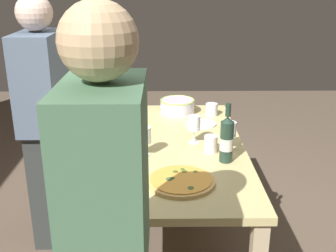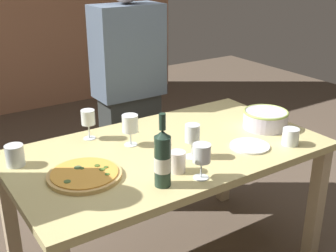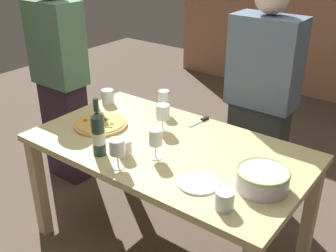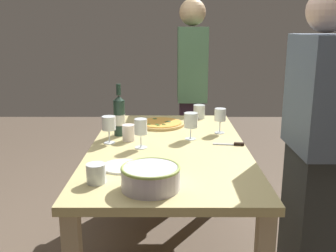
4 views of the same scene
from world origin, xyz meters
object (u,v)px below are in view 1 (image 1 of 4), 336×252
at_px(wine_glass_by_bottle, 229,130).
at_px(wine_glass_far_left, 144,136).
at_px(cup_ceramic, 116,197).
at_px(person_host, 46,125).
at_px(pizza_knife, 104,145).
at_px(pizza, 181,181).
at_px(serving_bowl, 177,106).
at_px(wine_glass_near_pizza, 105,146).
at_px(wine_glass_far_right, 194,124).
at_px(cup_amber, 211,144).
at_px(dining_table, 168,159).
at_px(wine_bottle, 227,139).
at_px(side_plate, 201,124).
at_px(cup_spare, 212,109).

distance_m(wine_glass_by_bottle, wine_glass_far_left, 0.50).
relative_size(cup_ceramic, person_host, 0.06).
xyz_separation_m(wine_glass_by_bottle, pizza_knife, (0.04, 0.73, -0.11)).
height_order(pizza, cup_ceramic, cup_ceramic).
bearing_deg(wine_glass_far_left, person_host, 61.51).
xyz_separation_m(serving_bowl, cup_ceramic, (-1.33, 0.31, -0.00)).
bearing_deg(serving_bowl, cup_ceramic, 166.94).
xyz_separation_m(wine_glass_near_pizza, cup_ceramic, (-0.42, -0.10, -0.06)).
relative_size(wine_glass_far_right, cup_amber, 1.73).
xyz_separation_m(dining_table, wine_glass_far_right, (0.04, -0.16, 0.21)).
distance_m(dining_table, wine_bottle, 0.45).
distance_m(pizza, wine_glass_by_bottle, 0.53).
height_order(side_plate, person_host, person_host).
height_order(pizza_knife, person_host, person_host).
relative_size(wine_glass_far_left, pizza_knife, 0.90).
relative_size(dining_table, side_plate, 7.76).
bearing_deg(pizza_knife, wine_glass_far_left, -117.33).
distance_m(serving_bowl, cup_spare, 0.25).
height_order(dining_table, wine_glass_near_pizza, wine_glass_near_pizza).
xyz_separation_m(serving_bowl, wine_glass_far_right, (-0.58, -0.08, 0.07)).
distance_m(pizza, person_host, 1.08).
xyz_separation_m(serving_bowl, cup_amber, (-0.73, -0.17, -0.01)).
height_order(cup_spare, person_host, person_host).
xyz_separation_m(wine_glass_far_right, side_plate, (0.32, -0.07, -0.12)).
height_order(wine_glass_by_bottle, pizza_knife, wine_glass_by_bottle).
xyz_separation_m(dining_table, person_host, (0.20, 0.77, 0.15)).
xyz_separation_m(wine_glass_far_left, person_host, (0.35, 0.64, -0.05)).
height_order(dining_table, side_plate, side_plate).
bearing_deg(wine_glass_far_left, pizza, -150.54).
relative_size(side_plate, pizza_knife, 1.12).
height_order(serving_bowl, wine_glass_by_bottle, wine_glass_by_bottle).
distance_m(wine_glass_far_left, side_plate, 0.63).
bearing_deg(cup_amber, cup_spare, -6.73).
xyz_separation_m(cup_spare, side_plate, (-0.20, 0.09, -0.04)).
distance_m(pizza, wine_glass_far_left, 0.41).
height_order(pizza, wine_glass_far_left, wine_glass_far_left).
xyz_separation_m(wine_glass_by_bottle, side_plate, (0.41, 0.13, -0.11)).
bearing_deg(side_plate, wine_glass_by_bottle, -163.22).
height_order(pizza, side_plate, pizza).
xyz_separation_m(pizza, wine_glass_far_left, (0.34, 0.19, 0.10)).
height_order(dining_table, wine_bottle, wine_bottle).
bearing_deg(dining_table, wine_glass_near_pizza, 130.73).
height_order(wine_glass_far_left, wine_glass_far_right, wine_glass_far_right).
xyz_separation_m(pizza, wine_glass_far_right, (0.52, -0.10, 0.11)).
bearing_deg(cup_amber, wine_glass_near_pizza, 107.14).
xyz_separation_m(dining_table, side_plate, (0.36, -0.23, 0.10)).
distance_m(pizza, pizza_knife, 0.64).
bearing_deg(person_host, wine_glass_far_right, 4.54).
distance_m(pizza, cup_spare, 1.07).
relative_size(wine_glass_near_pizza, wine_glass_by_bottle, 1.00).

